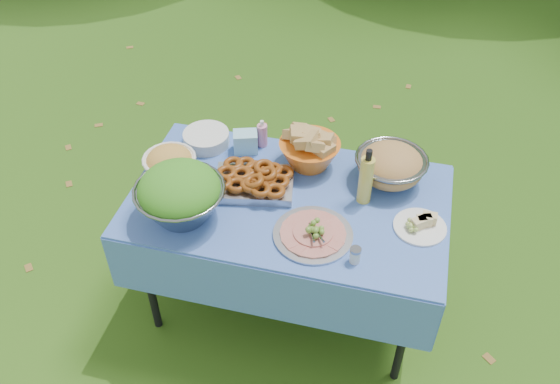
# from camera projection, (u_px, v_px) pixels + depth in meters

# --- Properties ---
(ground) EXTENTS (80.00, 80.00, 0.00)m
(ground) POSITION_uv_depth(u_px,v_px,m) (287.00, 300.00, 3.25)
(ground) COLOR #17380A
(ground) RESTS_ON ground
(picnic_table) EXTENTS (1.46, 0.86, 0.76)m
(picnic_table) POSITION_uv_depth(u_px,v_px,m) (287.00, 254.00, 2.99)
(picnic_table) COLOR #7CA6EE
(picnic_table) RESTS_ON ground
(salad_bowl) EXTENTS (0.42, 0.42, 0.26)m
(salad_bowl) POSITION_uv_depth(u_px,v_px,m) (180.00, 194.00, 2.57)
(salad_bowl) COLOR gray
(salad_bowl) RESTS_ON picnic_table
(pasta_bowl_white) EXTENTS (0.32, 0.32, 0.14)m
(pasta_bowl_white) POSITION_uv_depth(u_px,v_px,m) (170.00, 162.00, 2.82)
(pasta_bowl_white) COLOR white
(pasta_bowl_white) RESTS_ON picnic_table
(plate_stack) EXTENTS (0.27, 0.27, 0.07)m
(plate_stack) POSITION_uv_depth(u_px,v_px,m) (206.00, 138.00, 3.02)
(plate_stack) COLOR white
(plate_stack) RESTS_ON picnic_table
(wipes_box) EXTENTS (0.14, 0.12, 0.11)m
(wipes_box) POSITION_uv_depth(u_px,v_px,m) (246.00, 142.00, 2.96)
(wipes_box) COLOR #92D7EE
(wipes_box) RESTS_ON picnic_table
(sanitizer_bottle) EXTENTS (0.06, 0.06, 0.15)m
(sanitizer_bottle) POSITION_uv_depth(u_px,v_px,m) (262.00, 133.00, 2.98)
(sanitizer_bottle) COLOR pink
(sanitizer_bottle) RESTS_ON picnic_table
(bread_bowl) EXTENTS (0.32, 0.32, 0.20)m
(bread_bowl) POSITION_uv_depth(u_px,v_px,m) (310.00, 148.00, 2.85)
(bread_bowl) COLOR orange
(bread_bowl) RESTS_ON picnic_table
(pasta_bowl_steel) EXTENTS (0.40, 0.40, 0.18)m
(pasta_bowl_steel) POSITION_uv_depth(u_px,v_px,m) (391.00, 165.00, 2.77)
(pasta_bowl_steel) COLOR gray
(pasta_bowl_steel) RESTS_ON picnic_table
(fried_tray) EXTENTS (0.41, 0.32, 0.09)m
(fried_tray) POSITION_uv_depth(u_px,v_px,m) (254.00, 181.00, 2.76)
(fried_tray) COLOR #ADAEB3
(fried_tray) RESTS_ON picnic_table
(charcuterie_platter) EXTENTS (0.35, 0.35, 0.08)m
(charcuterie_platter) POSITION_uv_depth(u_px,v_px,m) (313.00, 229.00, 2.54)
(charcuterie_platter) COLOR #AEAFB6
(charcuterie_platter) RESTS_ON picnic_table
(oil_bottle) EXTENTS (0.08, 0.08, 0.29)m
(oil_bottle) POSITION_uv_depth(u_px,v_px,m) (366.00, 176.00, 2.63)
(oil_bottle) COLOR gold
(oil_bottle) RESTS_ON picnic_table
(cheese_plate) EXTENTS (0.24, 0.24, 0.06)m
(cheese_plate) POSITION_uv_depth(u_px,v_px,m) (421.00, 223.00, 2.58)
(cheese_plate) COLOR white
(cheese_plate) RESTS_ON picnic_table
(shaker) EXTENTS (0.06, 0.06, 0.08)m
(shaker) POSITION_uv_depth(u_px,v_px,m) (355.00, 255.00, 2.43)
(shaker) COLOR silver
(shaker) RESTS_ON picnic_table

